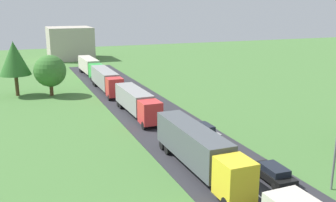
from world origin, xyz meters
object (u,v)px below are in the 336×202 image
(car_third, at_px, (273,173))
(truck_fifth, at_px, (90,66))
(truck_fourth, at_px, (106,79))
(distant_building, at_px, (70,43))
(tree_elm, at_px, (50,71))
(tree_oak, at_px, (14,59))
(truck_third, at_px, (137,102))
(truck_second, at_px, (198,149))
(car_fourth, at_px, (205,131))

(car_third, bearing_deg, truck_fifth, 94.98)
(truck_fourth, distance_m, distant_building, 45.32)
(tree_elm, bearing_deg, tree_oak, 158.93)
(truck_fourth, height_order, tree_elm, tree_elm)
(truck_third, height_order, distant_building, distant_building)
(truck_fifth, height_order, distant_building, distant_building)
(truck_second, distance_m, truck_fifth, 51.70)
(truck_fourth, distance_m, tree_oak, 15.15)
(tree_oak, bearing_deg, tree_elm, -21.07)
(truck_fourth, bearing_deg, truck_fifth, 89.01)
(truck_fourth, height_order, car_fourth, truck_fourth)
(car_fourth, relative_size, distant_building, 0.36)
(tree_elm, bearing_deg, truck_second, -75.54)
(truck_second, relative_size, truck_fourth, 1.00)
(truck_second, distance_m, tree_elm, 37.17)
(truck_second, relative_size, car_third, 3.13)
(car_third, xyz_separation_m, distant_building, (-4.89, 84.80, 3.58))
(truck_fifth, xyz_separation_m, car_fourth, (4.43, -44.17, -1.24))
(truck_second, xyz_separation_m, car_fourth, (4.56, 7.52, -1.35))
(car_fourth, distance_m, tree_oak, 36.33)
(tree_oak, bearing_deg, car_third, -65.13)
(car_third, xyz_separation_m, tree_oak, (-19.52, 42.11, 5.38))
(truck_fifth, xyz_separation_m, tree_elm, (-9.39, -15.75, 2.02))
(truck_fourth, bearing_deg, tree_elm, 176.62)
(car_fourth, height_order, tree_oak, tree_oak)
(car_fourth, relative_size, tree_elm, 0.65)
(truck_fifth, bearing_deg, car_fourth, -84.27)
(truck_fifth, height_order, car_fourth, truck_fifth)
(car_third, height_order, distant_building, distant_building)
(distant_building, bearing_deg, tree_oak, -108.91)
(truck_fourth, height_order, tree_oak, tree_oak)
(car_third, xyz_separation_m, car_fourth, (-0.43, 11.66, 0.06))
(car_third, bearing_deg, tree_elm, 109.58)
(truck_second, height_order, car_fourth, truck_second)
(truck_third, height_order, car_third, truck_third)
(car_third, bearing_deg, car_fourth, 92.10)
(truck_fifth, bearing_deg, truck_fourth, -90.99)
(truck_fifth, distance_m, tree_oak, 20.49)
(truck_third, bearing_deg, car_third, -78.38)
(truck_second, height_order, tree_oak, tree_oak)
(truck_third, distance_m, car_fourth, 12.28)
(truck_fourth, bearing_deg, tree_oak, 169.88)
(truck_second, distance_m, tree_oak, 40.85)
(truck_second, bearing_deg, tree_elm, 104.46)
(truck_third, distance_m, truck_fifth, 32.74)
(tree_oak, height_order, distant_building, tree_oak)
(tree_elm, bearing_deg, car_third, -70.42)
(car_fourth, bearing_deg, car_third, -87.90)
(truck_second, xyz_separation_m, truck_third, (0.24, 18.96, -0.19))
(truck_second, relative_size, tree_elm, 2.15)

